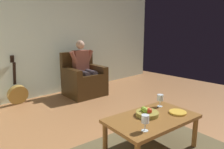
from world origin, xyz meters
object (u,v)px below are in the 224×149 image
wine_glass_near (160,98)px  fruit_bowl (147,113)px  armchair (84,80)px  wine_glass_far (145,120)px  coffee_table (152,121)px  decorative_dish (178,112)px  person_seated (84,67)px  guitar (18,93)px

wine_glass_near → fruit_bowl: 0.39m
armchair → wine_glass_far: 2.81m
fruit_bowl → coffee_table: bearing=98.9°
wine_glass_far → decorative_dish: bearing=-178.9°
person_seated → fruit_bowl: bearing=75.5°
coffee_table → guitar: 2.89m
coffee_table → wine_glass_far: wine_glass_far is taller
armchair → wine_glass_far: (1.06, 2.59, 0.22)m
wine_glass_near → wine_glass_far: size_ratio=0.97×
person_seated → decorative_dish: bearing=84.3°
person_seated → wine_glass_far: person_seated is taller
person_seated → wine_glass_far: 2.77m
person_seated → guitar: bearing=-14.9°
wine_glass_far → decorative_dish: (-0.67, -0.01, -0.11)m
decorative_dish → guitar: bearing=-72.5°
person_seated → fruit_bowl: (0.73, 2.33, -0.18)m
armchair → fruit_bowl: bearing=75.8°
person_seated → decorative_dish: person_seated is taller
armchair → person_seated: (0.00, 0.04, 0.32)m
armchair → fruit_bowl: armchair is taller
fruit_bowl → decorative_dish: (-0.34, 0.22, -0.03)m
wine_glass_near → wine_glass_far: wine_glass_far is taller
coffee_table → wine_glass_far: bearing=25.1°
armchair → decorative_dish: armchair is taller
armchair → guitar: size_ratio=0.99×
person_seated → wine_glass_near: size_ratio=7.22×
coffee_table → armchair: bearing=-106.5°
decorative_dish → wine_glass_far: bearing=1.1°
coffee_table → wine_glass_far: size_ratio=6.59×
person_seated → guitar: (1.32, -0.43, -0.43)m
armchair → coffee_table: 2.54m
coffee_table → guitar: guitar is taller
guitar → wine_glass_near: (-0.97, 2.68, 0.33)m
person_seated → fruit_bowl: size_ratio=4.43×
wine_glass_far → fruit_bowl: size_ratio=0.63×
wine_glass_near → guitar: bearing=-70.1°
guitar → person_seated: bearing=162.1°
wine_glass_near → fruit_bowl: (0.37, 0.07, -0.08)m
wine_glass_near → wine_glass_far: bearing=23.2°
wine_glass_near → wine_glass_far: 0.77m
wine_glass_near → decorative_dish: bearing=83.2°
armchair → decorative_dish: 2.61m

